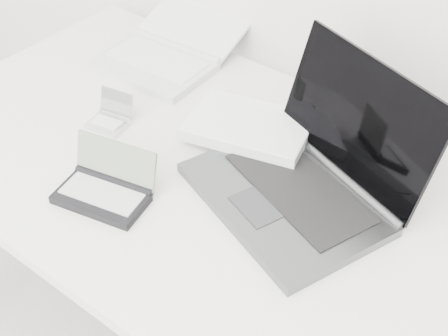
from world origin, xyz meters
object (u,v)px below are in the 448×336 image
Objects in this scene: laptop_large at (289,160)px; netbook_open_white at (166,53)px; palmtop_charcoal at (106,188)px; desk at (247,203)px.

laptop_large reaches higher than netbook_open_white.
palmtop_charcoal is (-0.25, -0.27, -0.02)m from laptop_large.
desk is at bearing 31.18° from palmtop_charcoal.
laptop_large is at bearing 34.85° from palmtop_charcoal.
palmtop_charcoal is (0.26, -0.46, -0.00)m from netbook_open_white.
palmtop_charcoal reaches higher than desk.
laptop_large is (0.05, 0.08, 0.09)m from desk.
netbook_open_white is at bearing 150.33° from desk.
desk is 0.29m from palmtop_charcoal.
laptop_large is at bearing 59.40° from desk.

